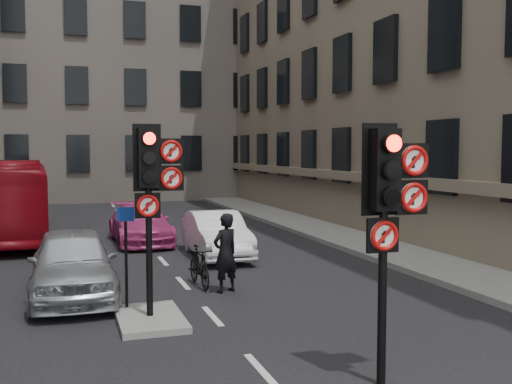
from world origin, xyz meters
TOP-DOWN VIEW (x-y plane):
  - pavement_right at (7.20, 12.00)m, footprint 3.00×50.00m
  - centre_island at (-1.20, 5.00)m, footprint 1.20×2.00m
  - building_far at (0.00, 38.00)m, footprint 30.00×14.00m
  - signal_near at (1.49, 0.99)m, footprint 0.91×0.40m
  - signal_far at (-1.11, 4.99)m, footprint 0.91×0.40m
  - car_silver at (-2.54, 7.37)m, footprint 1.80×4.43m
  - car_white at (1.65, 11.25)m, footprint 1.53×4.15m
  - car_pink at (-0.19, 14.69)m, footprint 1.95×4.56m
  - bus_red at (-4.50, 17.47)m, footprint 2.74×10.25m
  - motorcycle at (0.31, 7.55)m, footprint 0.53×1.61m
  - motorcyclist at (0.75, 6.82)m, footprint 0.77×0.67m
  - info_sign at (-1.55, 5.73)m, footprint 0.34×0.14m

SIDE VIEW (x-z plane):
  - centre_island at x=-1.20m, z-range 0.00..0.12m
  - pavement_right at x=7.20m, z-range 0.00..0.16m
  - motorcycle at x=0.31m, z-range 0.00..0.95m
  - car_pink at x=-0.19m, z-range 0.00..1.31m
  - car_white at x=1.65m, z-range 0.00..1.36m
  - car_silver at x=-2.54m, z-range 0.00..1.51m
  - motorcyclist at x=0.75m, z-range 0.00..1.80m
  - info_sign at x=-1.55m, z-range 0.41..2.39m
  - bus_red at x=-4.50m, z-range 0.00..2.83m
  - signal_near at x=1.49m, z-range 0.79..4.37m
  - signal_far at x=-1.11m, z-range 0.91..4.49m
  - building_far at x=0.00m, z-range 0.00..20.00m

